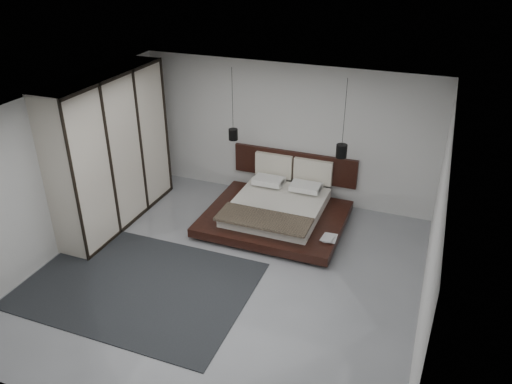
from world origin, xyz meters
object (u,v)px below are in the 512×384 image
at_px(lattice_screen, 144,128).
at_px(wardrobe, 111,151).
at_px(bed, 277,209).
at_px(pendant_left, 233,134).
at_px(pendant_right, 342,151).
at_px(rug, 139,285).

xyz_separation_m(lattice_screen, wardrobe, (0.25, -1.50, 0.12)).
bearing_deg(bed, pendant_left, 160.00).
distance_m(lattice_screen, pendant_right, 4.23).
distance_m(bed, rug, 3.02).
height_order(pendant_left, wardrobe, wardrobe).
xyz_separation_m(bed, pendant_left, (-1.06, 0.39, 1.24)).
bearing_deg(pendant_left, lattice_screen, 175.98).
bearing_deg(wardrobe, lattice_screen, 99.49).
distance_m(bed, pendant_left, 1.67).
height_order(lattice_screen, pendant_left, pendant_left).
distance_m(pendant_left, rug, 3.41).
height_order(lattice_screen, pendant_right, pendant_right).
bearing_deg(pendant_left, wardrobe, -143.80).
height_order(pendant_left, rug, pendant_left).
bearing_deg(pendant_left, pendant_right, -0.00).
bearing_deg(rug, pendant_left, 83.35).
bearing_deg(rug, lattice_screen, 118.79).
relative_size(wardrobe, rug, 0.82).
distance_m(bed, wardrobe, 3.27).
relative_size(pendant_right, rug, 0.41).
relative_size(bed, pendant_right, 1.79).
height_order(bed, pendant_left, pendant_left).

